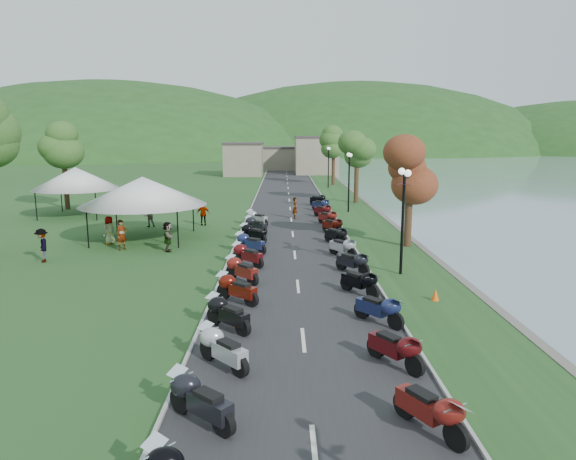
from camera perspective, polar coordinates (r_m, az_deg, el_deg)
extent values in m
cube|color=#2A2A2C|center=(46.29, 0.24, 2.39)|extent=(7.00, 120.00, 0.02)
cube|color=gray|center=(90.91, -1.44, 8.01)|extent=(18.00, 16.00, 5.00)
imported|color=slate|center=(31.43, -17.90, -2.10)|extent=(0.79, 0.80, 1.78)
imported|color=slate|center=(38.65, -15.10, 0.36)|extent=(0.85, 0.66, 1.54)
imported|color=slate|center=(30.01, -25.53, -3.22)|extent=(0.92, 1.25, 1.78)
cone|color=#F2590C|center=(18.21, -5.55, -9.93)|extent=(0.34, 0.34, 0.53)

